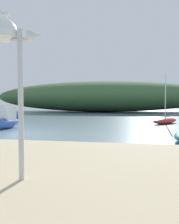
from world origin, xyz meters
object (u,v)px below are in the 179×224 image
at_px(sailboat_off_point, 19,115).
at_px(motorboat_far_right, 6,111).
at_px(mast_structure, 10,45).
at_px(motorboat_near_shore, 6,121).
at_px(seagull_on_radar, 4,13).
at_px(sailboat_west_reach, 165,120).

height_order(sailboat_off_point, motorboat_far_right, sailboat_off_point).
height_order(mast_structure, motorboat_near_shore, mast_structure).
relative_size(mast_structure, sailboat_off_point, 1.20).
distance_m(seagull_on_radar, motorboat_near_shore, 13.07).
bearing_deg(motorboat_near_shore, sailboat_west_reach, 27.56).
bearing_deg(seagull_on_radar, motorboat_far_right, 119.76).
bearing_deg(sailboat_off_point, motorboat_near_shore, -67.53).
xyz_separation_m(seagull_on_radar, sailboat_west_reach, (5.54, 17.13, -3.61)).
bearing_deg(seagull_on_radar, sailboat_west_reach, 72.08).
distance_m(motorboat_far_right, motorboat_near_shore, 19.78).
distance_m(sailboat_west_reach, motorboat_near_shore, 13.36).
bearing_deg(sailboat_west_reach, sailboat_off_point, 164.89).
distance_m(sailboat_west_reach, motorboat_far_right, 24.28).
distance_m(mast_structure, motorboat_near_shore, 12.97).
distance_m(seagull_on_radar, sailboat_west_reach, 18.36).
relative_size(mast_structure, sailboat_west_reach, 0.81).
relative_size(mast_structure, motorboat_far_right, 0.95).
height_order(mast_structure, sailboat_off_point, mast_structure).
bearing_deg(sailboat_off_point, sailboat_west_reach, -15.11).
relative_size(seagull_on_radar, motorboat_near_shore, 0.08).
xyz_separation_m(sailboat_off_point, motorboat_near_shore, (4.37, -10.56, 0.20)).
bearing_deg(sailboat_west_reach, seagull_on_radar, -107.92).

